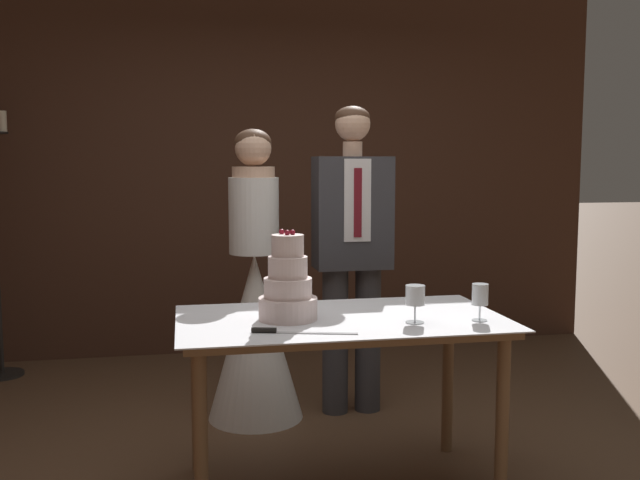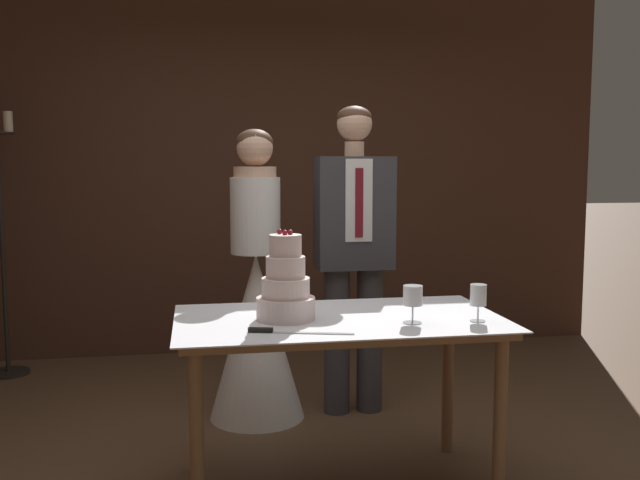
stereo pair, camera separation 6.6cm
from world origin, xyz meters
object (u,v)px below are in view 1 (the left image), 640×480
cake_table (341,338)px  groom (352,243)px  bride (255,314)px  tiered_cake (288,287)px  wine_glass_middle (480,296)px  wine_glass_near (415,297)px  cake_knife (284,331)px

cake_table → groom: bearing=73.8°
cake_table → bride: size_ratio=0.87×
cake_table → tiered_cake: tiered_cake is taller
wine_glass_middle → bride: bride is taller
wine_glass_middle → groom: size_ratio=0.09×
wine_glass_middle → cake_table: bearing=162.6°
wine_glass_near → wine_glass_middle: 0.28m
wine_glass_near → wine_glass_middle: same height
tiered_cake → cake_knife: bearing=-102.4°
wine_glass_near → bride: bride is taller
wine_glass_near → groom: (-0.00, 1.13, 0.10)m
wine_glass_near → groom: 1.13m
cake_table → groom: 1.05m
tiered_cake → cake_knife: (-0.05, -0.24, -0.13)m
cake_table → groom: groom is taller
cake_table → wine_glass_near: wine_glass_near is taller
tiered_cake → wine_glass_near: bearing=-17.8°
cake_knife → groom: bearing=79.5°
bride → groom: 0.69m
bride → groom: size_ratio=0.93×
tiered_cake → wine_glass_middle: (0.80, -0.18, -0.03)m
cake_knife → bride: (0.01, 1.21, -0.19)m
groom → tiered_cake: bearing=-118.2°
cake_table → tiered_cake: bearing=178.7°
cake_knife → wine_glass_near: size_ratio=2.59×
wine_glass_middle → bride: 1.46m
tiered_cake → bride: (-0.05, 0.96, -0.32)m
bride → cake_knife: bearing=-90.2°
cake_table → tiered_cake: 0.33m
wine_glass_middle → bride: size_ratio=0.10×
wine_glass_near → groom: bearing=90.1°
wine_glass_middle → groom: 1.19m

